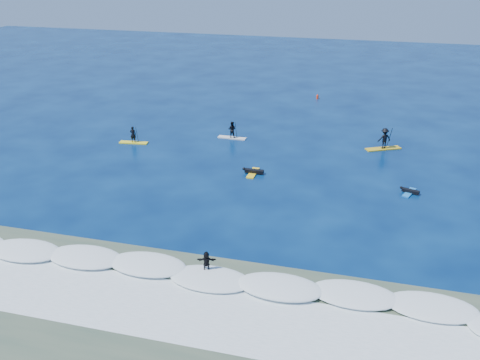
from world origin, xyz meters
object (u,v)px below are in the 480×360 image
(prone_paddler_near, at_px, (253,172))
(sup_paddler_center, at_px, (232,131))
(sup_paddler_right, at_px, (384,140))
(marker_buoy, at_px, (317,97))
(wave_surfer, at_px, (207,263))
(prone_paddler_far, at_px, (410,192))
(sup_paddler_left, at_px, (133,137))

(prone_paddler_near, bearing_deg, sup_paddler_center, 27.00)
(sup_paddler_right, xyz_separation_m, marker_buoy, (-8.38, 16.53, -0.63))
(sup_paddler_center, height_order, wave_surfer, sup_paddler_center)
(prone_paddler_near, xyz_separation_m, marker_buoy, (2.02, 25.46, 0.14))
(prone_paddler_near, relative_size, prone_paddler_far, 1.16)
(prone_paddler_near, bearing_deg, prone_paddler_far, -92.93)
(prone_paddler_near, bearing_deg, sup_paddler_left, 71.45)
(sup_paddler_left, relative_size, sup_paddler_right, 0.83)
(sup_paddler_center, xyz_separation_m, prone_paddler_far, (16.75, -8.88, -0.60))
(sup_paddler_right, distance_m, prone_paddler_far, 9.86)
(wave_surfer, bearing_deg, marker_buoy, 73.89)
(sup_paddler_left, bearing_deg, wave_surfer, -61.57)
(prone_paddler_far, relative_size, marker_buoy, 2.88)
(prone_paddler_near, height_order, prone_paddler_far, prone_paddler_near)
(sup_paddler_right, bearing_deg, sup_paddler_left, 162.52)
(sup_paddler_right, xyz_separation_m, prone_paddler_near, (-10.39, -8.93, -0.76))
(wave_surfer, bearing_deg, sup_paddler_center, 87.74)
(sup_paddler_center, height_order, prone_paddler_far, sup_paddler_center)
(sup_paddler_right, xyz_separation_m, wave_surfer, (-9.41, -24.20, -0.17))
(sup_paddler_center, xyz_separation_m, prone_paddler_near, (4.18, -8.23, -0.58))
(sup_paddler_left, xyz_separation_m, sup_paddler_right, (23.39, 4.55, 0.32))
(sup_paddler_left, bearing_deg, sup_paddler_center, 16.62)
(prone_paddler_far, bearing_deg, sup_paddler_right, 32.19)
(sup_paddler_center, relative_size, wave_surfer, 1.52)
(sup_paddler_left, distance_m, prone_paddler_near, 13.72)
(sup_paddler_left, xyz_separation_m, prone_paddler_far, (25.56, -5.03, -0.47))
(sup_paddler_right, bearing_deg, prone_paddler_near, -167.83)
(sup_paddler_center, relative_size, sup_paddler_right, 0.84)
(sup_paddler_center, xyz_separation_m, sup_paddler_right, (14.57, 0.70, 0.19))
(prone_paddler_near, distance_m, marker_buoy, 25.54)
(prone_paddler_near, height_order, wave_surfer, wave_surfer)
(sup_paddler_left, xyz_separation_m, sup_paddler_center, (8.81, 3.85, 0.13))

